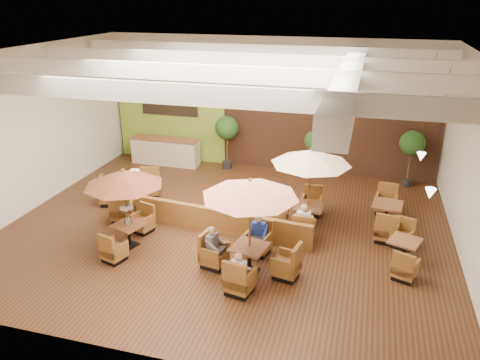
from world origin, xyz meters
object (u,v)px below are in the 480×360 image
(diner_2, at_px, (214,243))
(diner_3, at_px, (304,219))
(diner_1, at_px, (258,231))
(topiary_1, at_px, (315,143))
(diner_4, at_px, (304,219))
(table_0, at_px, (124,188))
(booth_divider, at_px, (219,222))
(topiary_2, at_px, (412,145))
(service_counter, at_px, (166,151))
(table_3, at_px, (129,195))
(table_1, at_px, (250,210))
(topiary_0, at_px, (227,130))
(table_2, at_px, (308,171))
(diner_0, at_px, (239,268))
(table_5, at_px, (386,216))
(table_4, at_px, (403,251))

(diner_2, distance_m, diner_3, 2.98)
(diner_1, bearing_deg, topiary_1, -94.41)
(diner_2, relative_size, diner_4, 0.92)
(table_0, xyz_separation_m, diner_2, (2.82, -0.42, -1.13))
(booth_divider, distance_m, topiary_2, 8.36)
(topiary_2, bearing_deg, service_counter, -178.88)
(diner_1, relative_size, diner_2, 0.98)
(table_3, distance_m, diner_2, 5.04)
(diner_2, height_order, diner_4, diner_4)
(booth_divider, bearing_deg, diner_3, 10.47)
(table_0, distance_m, table_1, 3.86)
(table_1, distance_m, diner_3, 2.60)
(diner_4, bearing_deg, topiary_0, 123.38)
(diner_1, bearing_deg, topiary_2, -121.94)
(diner_1, distance_m, diner_3, 1.55)
(diner_2, bearing_deg, booth_divider, -156.22)
(diner_2, bearing_deg, topiary_0, -155.96)
(table_2, bearing_deg, diner_0, -105.70)
(topiary_0, height_order, diner_2, topiary_0)
(topiary_0, distance_m, diner_0, 9.18)
(topiary_0, height_order, diner_4, topiary_0)
(diner_3, bearing_deg, topiary_1, 90.60)
(table_5, bearing_deg, service_counter, 165.54)
(diner_0, bearing_deg, topiary_2, 75.48)
(table_0, height_order, table_4, table_0)
(table_3, xyz_separation_m, topiary_0, (2.17, 4.73, 1.24))
(table_4, distance_m, diner_1, 4.12)
(table_3, relative_size, table_5, 1.07)
(topiary_2, bearing_deg, diner_0, -117.29)
(table_5, xyz_separation_m, diner_1, (-3.60, -2.76, 0.35))
(service_counter, relative_size, topiary_2, 1.34)
(table_2, bearing_deg, topiary_1, 93.65)
(table_3, height_order, diner_2, table_3)
(table_5, relative_size, diner_4, 3.36)
(table_2, height_order, diner_3, table_2)
(table_2, xyz_separation_m, diner_0, (-1.09, -4.05, -1.21))
(table_1, bearing_deg, diner_4, 71.47)
(table_5, bearing_deg, diner_3, -137.95)
(topiary_1, relative_size, diner_1, 2.62)
(diner_4, bearing_deg, diner_3, 0.00)
(table_4, distance_m, diner_0, 4.86)
(table_0, xyz_separation_m, topiary_2, (8.29, 7.20, -0.21))
(table_4, bearing_deg, service_counter, 169.72)
(table_0, bearing_deg, table_2, 44.65)
(table_5, bearing_deg, topiary_1, 133.43)
(table_3, bearing_deg, service_counter, 79.29)
(service_counter, xyz_separation_m, diner_4, (6.91, -5.37, 0.19))
(service_counter, xyz_separation_m, table_3, (0.62, -4.53, -0.11))
(table_1, distance_m, diner_1, 1.52)
(topiary_1, bearing_deg, table_1, -95.59)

